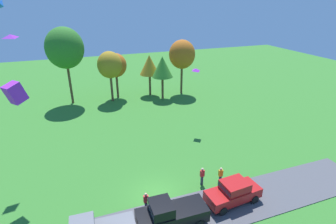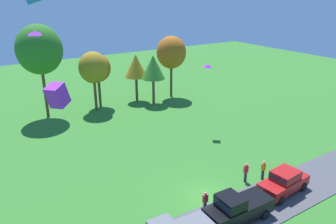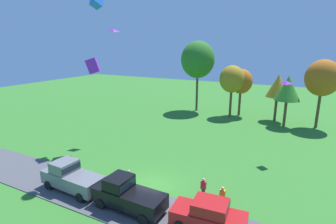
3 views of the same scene
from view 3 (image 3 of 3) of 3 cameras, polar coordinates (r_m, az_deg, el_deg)
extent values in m
plane|color=#337528|center=(21.30, -3.44, -15.79)|extent=(120.00, 120.00, 0.00)
cube|color=#4C4C51|center=(19.21, -8.17, -19.51)|extent=(36.00, 4.40, 0.06)
cube|color=slate|center=(21.54, -19.99, -13.62)|extent=(5.08, 2.12, 1.00)
cube|color=slate|center=(21.72, -21.60, -10.88)|extent=(1.58, 1.82, 0.80)
cube|color=#19232D|center=(21.72, -21.60, -10.88)|extent=(1.60, 1.79, 0.44)
cylinder|color=black|center=(22.52, -24.58, -14.24)|extent=(0.69, 0.27, 0.68)
cylinder|color=black|center=(23.46, -20.95, -12.68)|extent=(0.69, 0.27, 0.68)
cylinder|color=black|center=(20.13, -18.59, -17.23)|extent=(0.69, 0.27, 0.68)
cylinder|color=black|center=(21.17, -14.85, -15.26)|extent=(0.69, 0.27, 0.68)
cube|color=black|center=(18.44, -8.45, -17.90)|extent=(5.04, 2.01, 1.00)
cube|color=black|center=(18.41, -10.62, -14.79)|extent=(1.54, 1.79, 0.80)
cube|color=#19232D|center=(18.41, -10.62, -14.79)|extent=(1.57, 1.76, 0.44)
cylinder|color=black|center=(19.08, -14.43, -18.79)|extent=(0.69, 0.25, 0.68)
cylinder|color=black|center=(20.21, -10.83, -16.53)|extent=(0.69, 0.25, 0.68)
cylinder|color=black|center=(17.29, -5.43, -22.27)|extent=(0.69, 0.25, 0.68)
cylinder|color=black|center=(18.53, -2.14, -19.40)|extent=(0.69, 0.25, 0.68)
cube|color=red|center=(16.87, 8.77, -21.75)|extent=(4.53, 2.14, 0.80)
cube|color=red|center=(16.42, 9.23, -19.70)|extent=(2.12, 1.79, 0.70)
cube|color=#19232D|center=(16.42, 9.23, -19.70)|extent=(2.16, 1.76, 0.38)
cylinder|color=black|center=(18.09, 4.53, -20.37)|extent=(0.70, 0.29, 0.68)
cylinder|color=black|center=(17.59, 14.55, -21.99)|extent=(0.70, 0.29, 0.68)
cylinder|color=#2D334C|center=(19.58, 7.65, -17.36)|extent=(0.24, 0.24, 0.88)
cube|color=red|center=(19.20, 7.73, -15.48)|extent=(0.36, 0.22, 0.60)
sphere|color=beige|center=(18.99, 7.77, -14.38)|extent=(0.22, 0.22, 0.22)
cylinder|color=#2D334C|center=(20.69, -8.43, -15.51)|extent=(0.24, 0.24, 0.88)
cube|color=red|center=(20.33, -8.51, -13.70)|extent=(0.36, 0.22, 0.60)
sphere|color=tan|center=(20.14, -8.55, -12.65)|extent=(0.22, 0.22, 0.22)
cylinder|color=#2D334C|center=(18.81, 11.65, -19.01)|extent=(0.24, 0.24, 0.88)
cube|color=orange|center=(18.42, 11.77, -17.08)|extent=(0.36, 0.22, 0.60)
sphere|color=beige|center=(18.20, 11.84, -15.95)|extent=(0.22, 0.22, 0.22)
cylinder|color=brown|center=(43.75, 6.30, 4.18)|extent=(0.36, 0.36, 5.98)
ellipsoid|color=#2D7023|center=(43.12, 6.50, 11.27)|extent=(5.38, 5.38, 5.92)
cylinder|color=brown|center=(41.05, 13.45, 1.85)|extent=(0.36, 0.36, 4.10)
ellipsoid|color=olive|center=(40.43, 13.75, 6.98)|extent=(3.69, 3.69, 4.06)
cylinder|color=brown|center=(42.11, 15.30, 1.82)|extent=(0.36, 0.36, 3.78)
ellipsoid|color=#B25B19|center=(41.53, 15.61, 6.44)|extent=(3.40, 3.40, 3.75)
cylinder|color=brown|center=(40.77, 22.37, 0.65)|extent=(0.36, 0.36, 3.53)
cone|color=olive|center=(40.17, 22.82, 5.29)|extent=(3.17, 3.17, 3.17)
cylinder|color=brown|center=(38.37, 24.11, -0.29)|extent=(0.36, 0.36, 3.60)
cone|color=#387F28|center=(37.72, 24.64, 4.74)|extent=(3.24, 3.24, 3.24)
cylinder|color=brown|center=(39.61, 29.84, 0.31)|extent=(0.36, 0.36, 4.71)
ellipsoid|color=#B25B19|center=(38.94, 30.63, 6.41)|extent=(4.24, 4.24, 4.66)
pyramid|color=purple|center=(30.17, -11.82, 16.99)|extent=(1.27, 1.24, 0.35)
cube|color=purple|center=(27.39, -16.05, 9.63)|extent=(1.72, 1.57, 1.68)
cube|color=blue|center=(29.19, -15.20, 22.46)|extent=(1.40, 1.65, 1.84)
pyramid|color=purple|center=(26.34, 24.35, 5.94)|extent=(0.88, 0.96, 0.36)
camera|label=1|loc=(15.00, -69.55, 21.84)|focal=28.00mm
camera|label=2|loc=(23.83, -67.23, 16.16)|focal=35.00mm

